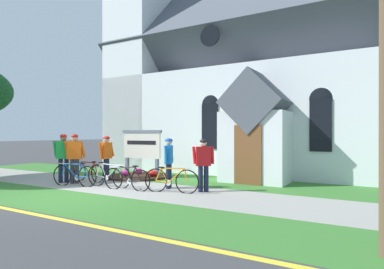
% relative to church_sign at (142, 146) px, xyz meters
% --- Properties ---
extents(ground, '(140.00, 140.00, 0.00)m').
position_rel_church_sign_xyz_m(ground, '(0.72, -0.37, -1.28)').
color(ground, '#3D3D3F').
extents(sidewalk_slab, '(32.00, 2.67, 0.01)m').
position_rel_church_sign_xyz_m(sidewalk_slab, '(2.26, -2.37, -1.28)').
color(sidewalk_slab, '#99968E').
rests_on(sidewalk_slab, ground).
extents(grass_verge, '(32.00, 2.26, 0.01)m').
position_rel_church_sign_xyz_m(grass_verge, '(2.26, -4.83, -1.28)').
color(grass_verge, '#38722D').
rests_on(grass_verge, ground).
extents(church_lawn, '(24.00, 2.86, 0.01)m').
position_rel_church_sign_xyz_m(church_lawn, '(2.26, 0.39, -1.28)').
color(church_lawn, '#38722D').
rests_on(church_lawn, ground).
extents(curb_paint_stripe, '(28.00, 0.16, 0.01)m').
position_rel_church_sign_xyz_m(curb_paint_stripe, '(2.26, -6.11, -1.28)').
color(curb_paint_stripe, yellow).
rests_on(curb_paint_stripe, ground).
extents(church_building, '(13.23, 11.80, 13.13)m').
position_rel_church_sign_xyz_m(church_building, '(1.94, 6.51, 3.42)').
color(church_building, silver).
rests_on(church_building, ground).
extents(church_sign, '(1.94, 0.18, 1.94)m').
position_rel_church_sign_xyz_m(church_sign, '(0.00, 0.00, 0.00)').
color(church_sign, slate).
rests_on(church_sign, ground).
extents(flower_bed, '(2.46, 2.46, 0.34)m').
position_rel_church_sign_xyz_m(flower_bed, '(0.01, -0.27, -1.21)').
color(flower_bed, '#382319').
rests_on(flower_bed, ground).
extents(bicycle_red, '(1.81, 0.16, 0.85)m').
position_rel_church_sign_xyz_m(bicycle_red, '(0.67, -2.59, -0.90)').
color(bicycle_red, black).
rests_on(bicycle_red, ground).
extents(bicycle_blue, '(1.71, 0.41, 0.83)m').
position_rel_church_sign_xyz_m(bicycle_blue, '(-0.45, -3.05, -0.90)').
color(bicycle_blue, black).
rests_on(bicycle_blue, ground).
extents(bicycle_white, '(1.72, 0.42, 0.80)m').
position_rel_church_sign_xyz_m(bicycle_white, '(3.07, -2.41, -0.90)').
color(bicycle_white, black).
rests_on(bicycle_white, ground).
extents(bicycle_orange, '(1.73, 0.23, 0.82)m').
position_rel_church_sign_xyz_m(bicycle_orange, '(1.62, -2.76, -0.91)').
color(bicycle_orange, black).
rests_on(bicycle_orange, ground).
extents(bicycle_yellow, '(1.74, 0.22, 0.79)m').
position_rel_church_sign_xyz_m(bicycle_yellow, '(-0.90, -2.02, -0.92)').
color(bicycle_yellow, black).
rests_on(bicycle_yellow, ground).
extents(cyclist_in_red_jersey, '(0.58, 0.51, 1.79)m').
position_rel_church_sign_xyz_m(cyclist_in_red_jersey, '(-1.45, -2.70, -0.22)').
color(cyclist_in_red_jersey, '#191E38').
rests_on(cyclist_in_red_jersey, ground).
extents(cyclist_in_blue_jersey, '(0.30, 0.79, 1.71)m').
position_rel_church_sign_xyz_m(cyclist_in_blue_jersey, '(-0.45, -1.56, -0.28)').
color(cyclist_in_blue_jersey, '#191E38').
rests_on(cyclist_in_blue_jersey, ground).
extents(cyclist_in_green_jersey, '(0.36, 0.70, 1.65)m').
position_rel_church_sign_xyz_m(cyclist_in_green_jersey, '(2.58, -1.81, -0.32)').
color(cyclist_in_green_jersey, '#191E38').
rests_on(cyclist_in_green_jersey, ground).
extents(cyclist_in_white_jersey, '(0.63, 0.48, 1.78)m').
position_rel_church_sign_xyz_m(cyclist_in_white_jersey, '(-0.92, -2.65, -0.22)').
color(cyclist_in_white_jersey, '#2D2D33').
rests_on(cyclist_in_white_jersey, ground).
extents(cyclist_in_yellow_jersey, '(0.58, 0.44, 1.63)m').
position_rel_church_sign_xyz_m(cyclist_in_yellow_jersey, '(3.86, -1.81, -0.33)').
color(cyclist_in_yellow_jersey, '#191E38').
rests_on(cyclist_in_yellow_jersey, ground).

